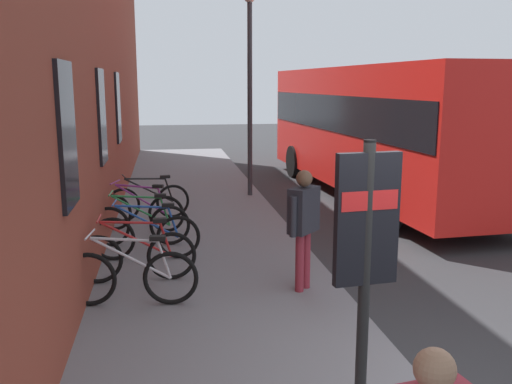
{
  "coord_description": "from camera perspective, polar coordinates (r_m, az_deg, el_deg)",
  "views": [
    {
      "loc": [
        -4.31,
        2.42,
        2.96
      ],
      "look_at": [
        2.17,
        1.36,
        1.67
      ],
      "focal_mm": 39.01,
      "sensor_mm": 36.0,
      "label": 1
    }
  ],
  "objects": [
    {
      "name": "bicycle_end_of_row",
      "position": [
        11.88,
        -10.95,
        -0.99
      ],
      "size": [
        0.55,
        1.74,
        0.97
      ],
      "color": "black",
      "rests_on": "sidewalk_pavement"
    },
    {
      "name": "bicycle_far_end",
      "position": [
        10.03,
        -11.78,
        -3.26
      ],
      "size": [
        0.48,
        1.77,
        0.97
      ],
      "color": "black",
      "rests_on": "sidewalk_pavement"
    },
    {
      "name": "transit_info_sign",
      "position": [
        4.65,
        11.23,
        -4.58
      ],
      "size": [
        0.14,
        0.56,
        2.4
      ],
      "color": "black",
      "rests_on": "sidewalk_pavement"
    },
    {
      "name": "bicycle_under_window",
      "position": [
        8.27,
        -12.26,
        -6.39
      ],
      "size": [
        0.48,
        1.77,
        0.97
      ],
      "color": "black",
      "rests_on": "sidewalk_pavement"
    },
    {
      "name": "street_lamp",
      "position": [
        14.08,
        -0.64,
        11.73
      ],
      "size": [
        0.28,
        0.28,
        5.02
      ],
      "color": "#333338",
      "rests_on": "sidewalk_pavement"
    },
    {
      "name": "bicycle_leaning_wall",
      "position": [
        11.01,
        -11.77,
        -1.98
      ],
      "size": [
        0.65,
        1.71,
        0.97
      ],
      "color": "black",
      "rests_on": "sidewalk_pavement"
    },
    {
      "name": "ground",
      "position": [
        11.26,
        8.77,
        -4.26
      ],
      "size": [
        60.0,
        60.0,
        0.0
      ],
      "primitive_type": "plane",
      "color": "#2D2D30"
    },
    {
      "name": "sidewalk_pavement",
      "position": [
        12.66,
        -6.01,
        -2.18
      ],
      "size": [
        24.0,
        3.5,
        0.12
      ],
      "primitive_type": "cube",
      "color": "slate",
      "rests_on": "ground"
    },
    {
      "name": "pedestrian_near_bus",
      "position": [
        7.63,
        4.9,
        -2.64
      ],
      "size": [
        0.51,
        0.51,
        1.69
      ],
      "color": "maroon",
      "rests_on": "sidewalk_pavement"
    },
    {
      "name": "bicycle_beside_lamp",
      "position": [
        9.25,
        -11.18,
        -4.47
      ],
      "size": [
        0.48,
        1.77,
        0.97
      ],
      "color": "black",
      "rests_on": "sidewalk_pavement"
    },
    {
      "name": "city_bus",
      "position": [
        14.91,
        12.15,
        6.87
      ],
      "size": [
        10.63,
        3.13,
        3.35
      ],
      "color": "red",
      "rests_on": "ground"
    },
    {
      "name": "bicycle_nearest_sign",
      "position": [
        7.42,
        -12.76,
        -8.46
      ],
      "size": [
        0.48,
        1.76,
        0.97
      ],
      "color": "black",
      "rests_on": "sidewalk_pavement"
    }
  ]
}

